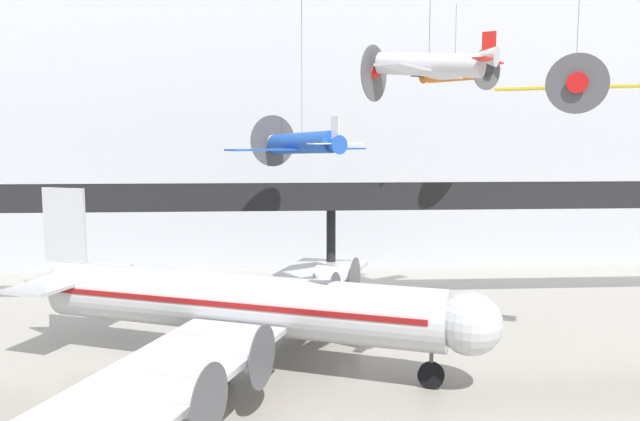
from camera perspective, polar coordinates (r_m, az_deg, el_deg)
hangar_back_wall at (r=58.85m, az=0.05°, el=6.87°), size 140.00×3.00×24.84m
mezzanine_walkway at (r=46.03m, az=1.12°, el=0.68°), size 110.00×3.20×9.07m
airliner_silver_main at (r=34.20m, az=-7.64°, el=-8.49°), size 26.74×31.32×9.37m
suspended_plane_blue_trainer at (r=37.67m, az=-1.65°, el=6.15°), size 8.70×7.86×10.44m
suspended_plane_yellow_lowwing at (r=36.52m, az=22.32°, el=10.81°), size 8.08×7.06×7.57m
suspended_plane_silver_racer at (r=28.09m, az=9.91°, el=12.95°), size 6.01×6.50×7.10m
suspended_plane_orange_highwing at (r=43.26m, az=12.23°, el=12.20°), size 6.78×6.13×5.77m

